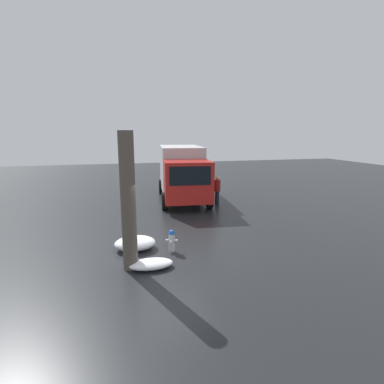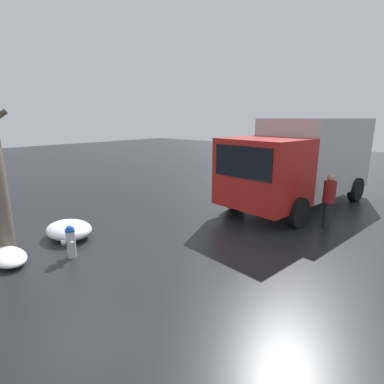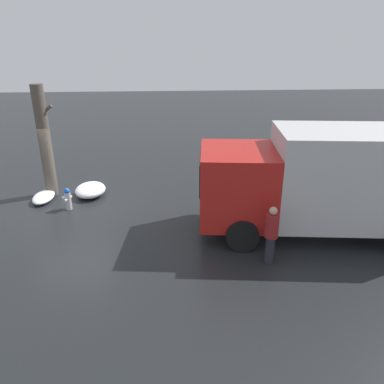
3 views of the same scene
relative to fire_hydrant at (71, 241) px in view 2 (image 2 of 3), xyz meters
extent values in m
plane|color=black|center=(0.01, 0.00, -0.39)|extent=(60.00, 60.00, 0.00)
cylinder|color=#B7B7BC|center=(0.01, 0.00, -0.08)|extent=(0.20, 0.20, 0.62)
cylinder|color=blue|center=(0.01, 0.00, 0.26)|extent=(0.21, 0.21, 0.05)
sphere|color=blue|center=(0.01, 0.00, 0.29)|extent=(0.17, 0.17, 0.17)
cylinder|color=#B7B7BC|center=(-0.14, 0.05, -0.01)|extent=(0.13, 0.14, 0.11)
cylinder|color=#B7B7BC|center=(-0.04, -0.14, -0.01)|extent=(0.12, 0.12, 0.09)
cylinder|color=#B7B7BC|center=(0.05, 0.14, -0.01)|extent=(0.12, 0.12, 0.09)
cube|color=red|center=(5.38, -1.84, 1.09)|extent=(2.35, 2.58, 2.07)
cube|color=black|center=(4.32, -1.73, 1.50)|extent=(0.25, 1.98, 0.91)
cube|color=#BCBCBC|center=(8.64, -2.21, 1.38)|extent=(4.70, 2.84, 2.65)
cylinder|color=black|center=(5.35, -3.03, 0.06)|extent=(0.93, 0.38, 0.90)
cylinder|color=black|center=(5.61, -0.68, 0.06)|extent=(0.93, 0.38, 0.90)
cylinder|color=black|center=(9.62, -3.50, 0.06)|extent=(0.93, 0.38, 0.90)
cylinder|color=black|center=(9.88, -1.15, 0.06)|extent=(0.93, 0.38, 0.90)
cylinder|color=#23232D|center=(5.94, -3.66, -0.02)|extent=(0.23, 0.23, 0.75)
cylinder|color=maroon|center=(5.94, -3.66, 0.67)|extent=(0.34, 0.34, 0.62)
sphere|color=tan|center=(5.94, -3.66, 1.08)|extent=(0.20, 0.20, 0.20)
ellipsoid|color=white|center=(-1.08, 0.82, -0.26)|extent=(0.70, 1.29, 0.26)
ellipsoid|color=white|center=(0.52, 1.17, -0.18)|extent=(1.08, 1.38, 0.43)
camera|label=1|loc=(-9.31, 1.70, 3.53)|focal=28.00mm
camera|label=2|loc=(-2.86, -6.28, 2.71)|focal=28.00mm
camera|label=3|loc=(3.37, -11.80, 5.02)|focal=35.00mm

